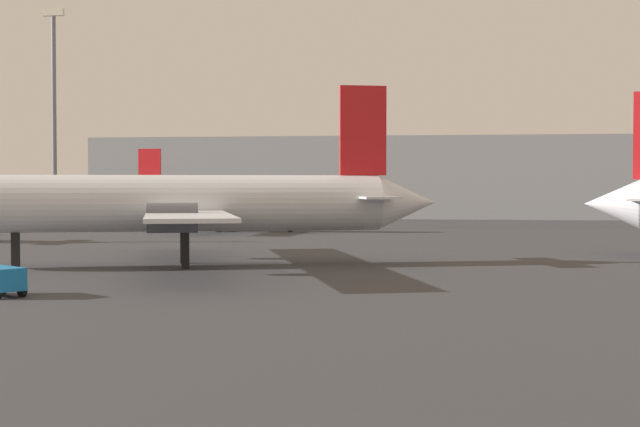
# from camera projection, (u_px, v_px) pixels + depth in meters

# --- Properties ---
(airplane_on_taxiway) EXTENTS (33.51, 29.10, 11.07)m
(airplane_on_taxiway) POSITION_uv_depth(u_px,v_px,m) (167.00, 204.00, 55.76)
(airplane_on_taxiway) COLOR silver
(airplane_on_taxiway) RESTS_ON ground_plane
(airplane_far_right) EXTENTS (26.11, 20.32, 8.71)m
(airplane_far_right) POSITION_uv_depth(u_px,v_px,m) (230.00, 202.00, 96.70)
(airplane_far_right) COLOR silver
(airplane_far_right) RESTS_ON ground_plane
(baggage_cart) EXTENTS (2.71, 2.44, 1.30)m
(baggage_cart) POSITION_uv_depth(u_px,v_px,m) (0.00, 279.00, 40.74)
(baggage_cart) COLOR #1972BF
(baggage_cart) RESTS_ON ground_plane
(light_mast_left) EXTENTS (2.40, 0.50, 24.31)m
(light_mast_left) POSITION_uv_depth(u_px,v_px,m) (54.00, 107.00, 102.50)
(light_mast_left) COLOR slate
(light_mast_left) RESTS_ON ground_plane
(terminal_building) EXTENTS (88.14, 18.91, 11.79)m
(terminal_building) POSITION_uv_depth(u_px,v_px,m) (392.00, 178.00, 139.57)
(terminal_building) COLOR #999EA3
(terminal_building) RESTS_ON ground_plane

